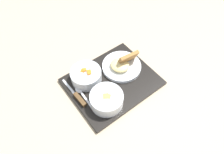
{
  "coord_description": "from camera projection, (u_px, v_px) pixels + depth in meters",
  "views": [
    {
      "loc": [
        -0.31,
        -0.41,
        0.77
      ],
      "look_at": [
        0.0,
        0.0,
        0.04
      ],
      "focal_mm": 32.0,
      "sensor_mm": 36.0,
      "label": 1
    }
  ],
  "objects": [
    {
      "name": "bowl_salad",
      "position": [
        86.0,
        75.0,
        0.89
      ],
      "size": [
        0.14,
        0.14,
        0.06
      ],
      "color": "silver",
      "rests_on": "serving_tray"
    },
    {
      "name": "serving_tray",
      "position": [
        112.0,
        82.0,
        0.92
      ],
      "size": [
        0.39,
        0.32,
        0.01
      ],
      "color": "black",
      "rests_on": "ground_plane"
    },
    {
      "name": "plate_main",
      "position": [
        122.0,
        65.0,
        0.94
      ],
      "size": [
        0.19,
        0.19,
        0.09
      ],
      "color": "silver",
      "rests_on": "serving_tray"
    },
    {
      "name": "spoon",
      "position": [
        83.0,
        95.0,
        0.86
      ],
      "size": [
        0.03,
        0.16,
        0.01
      ],
      "rotation": [
        0.0,
        0.0,
        1.54
      ],
      "color": "silver",
      "rests_on": "serving_tray"
    },
    {
      "name": "knife",
      "position": [
        79.0,
        98.0,
        0.85
      ],
      "size": [
        0.02,
        0.18,
        0.02
      ],
      "rotation": [
        0.0,
        0.0,
        1.62
      ],
      "color": "silver",
      "rests_on": "serving_tray"
    },
    {
      "name": "bowl_soup",
      "position": [
        107.0,
        99.0,
        0.82
      ],
      "size": [
        0.14,
        0.14,
        0.06
      ],
      "color": "silver",
      "rests_on": "serving_tray"
    },
    {
      "name": "ground_plane",
      "position": [
        112.0,
        83.0,
        0.92
      ],
      "size": [
        4.0,
        4.0,
        0.0
      ],
      "primitive_type": "plane",
      "color": "tan"
    }
  ]
}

